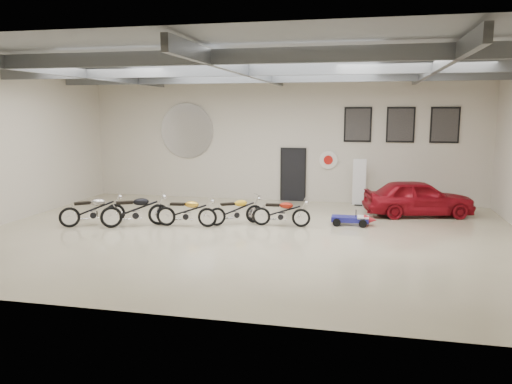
% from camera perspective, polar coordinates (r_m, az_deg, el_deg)
% --- Properties ---
extents(floor, '(16.00, 12.00, 0.01)m').
position_cam_1_polar(floor, '(14.77, -1.00, -4.95)').
color(floor, '#C1B794').
rests_on(floor, ground).
extents(ceiling, '(16.00, 12.00, 0.01)m').
position_cam_1_polar(ceiling, '(14.38, -1.06, 14.75)').
color(ceiling, slate).
rests_on(ceiling, back_wall).
extents(back_wall, '(16.00, 0.02, 5.00)m').
position_cam_1_polar(back_wall, '(20.23, 2.93, 6.06)').
color(back_wall, beige).
rests_on(back_wall, floor).
extents(left_wall, '(0.02, 12.00, 5.00)m').
position_cam_1_polar(left_wall, '(17.98, -26.77, 4.69)').
color(left_wall, beige).
rests_on(left_wall, floor).
extents(ceiling_beams, '(15.80, 11.80, 0.32)m').
position_cam_1_polar(ceiling_beams, '(14.36, -1.06, 13.75)').
color(ceiling_beams, slate).
rests_on(ceiling_beams, ceiling).
extents(door, '(0.92, 0.08, 2.10)m').
position_cam_1_polar(door, '(20.24, 4.27, 1.93)').
color(door, black).
rests_on(door, back_wall).
extents(logo_plaque, '(2.30, 0.06, 1.16)m').
position_cam_1_polar(logo_plaque, '(21.20, -7.89, 6.94)').
color(logo_plaque, silver).
rests_on(logo_plaque, back_wall).
extents(poster_left, '(1.05, 0.08, 1.35)m').
position_cam_1_polar(poster_left, '(19.90, 11.55, 7.56)').
color(poster_left, black).
rests_on(poster_left, back_wall).
extents(poster_mid, '(1.05, 0.08, 1.35)m').
position_cam_1_polar(poster_mid, '(19.93, 16.19, 7.39)').
color(poster_mid, black).
rests_on(poster_mid, back_wall).
extents(poster_right, '(1.05, 0.08, 1.35)m').
position_cam_1_polar(poster_right, '(20.10, 20.78, 7.17)').
color(poster_right, black).
rests_on(poster_right, back_wall).
extents(oil_sign, '(0.72, 0.10, 0.72)m').
position_cam_1_polar(oil_sign, '(20.02, 8.27, 3.65)').
color(oil_sign, white).
rests_on(oil_sign, back_wall).
extents(banner_stand, '(0.50, 0.21, 1.83)m').
position_cam_1_polar(banner_stand, '(19.62, 11.71, 1.13)').
color(banner_stand, white).
rests_on(banner_stand, floor).
extents(motorcycle_silver, '(1.96, 1.70, 1.04)m').
position_cam_1_polar(motorcycle_silver, '(16.73, -18.19, -1.91)').
color(motorcycle_silver, silver).
rests_on(motorcycle_silver, floor).
extents(motorcycle_black, '(2.15, 1.59, 1.09)m').
position_cam_1_polar(motorcycle_black, '(16.22, -13.65, -1.95)').
color(motorcycle_black, silver).
rests_on(motorcycle_black, floor).
extents(motorcycle_gold, '(1.96, 0.76, 1.00)m').
position_cam_1_polar(motorcycle_gold, '(15.90, -7.94, -2.17)').
color(motorcycle_gold, silver).
rests_on(motorcycle_gold, floor).
extents(motorcycle_yellow, '(1.84, 1.47, 0.95)m').
position_cam_1_polar(motorcycle_yellow, '(16.08, -2.32, -2.04)').
color(motorcycle_yellow, silver).
rests_on(motorcycle_yellow, floor).
extents(motorcycle_red, '(1.84, 0.62, 0.95)m').
position_cam_1_polar(motorcycle_red, '(15.81, 2.89, -2.25)').
color(motorcycle_red, silver).
rests_on(motorcycle_red, floor).
extents(go_kart, '(1.45, 0.65, 0.52)m').
position_cam_1_polar(go_kart, '(16.26, 11.14, -2.85)').
color(go_kart, navy).
rests_on(go_kart, floor).
extents(vintage_car, '(2.31, 3.97, 1.27)m').
position_cam_1_polar(vintage_car, '(18.27, 18.06, -0.62)').
color(vintage_car, maroon).
rests_on(vintage_car, floor).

